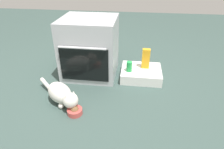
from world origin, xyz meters
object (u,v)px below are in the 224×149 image
at_px(pantry_cabinet, 141,73).
at_px(soda_can, 129,67).
at_px(cat, 62,94).
at_px(oven, 90,47).
at_px(juice_carton, 146,59).
at_px(food_bowl, 75,111).

xyz_separation_m(pantry_cabinet, soda_can, (-0.15, -0.07, 0.12)).
bearing_deg(pantry_cabinet, soda_can, -155.11).
bearing_deg(cat, oven, 116.36).
height_order(oven, soda_can, oven).
relative_size(pantry_cabinet, juice_carton, 1.98).
relative_size(oven, food_bowl, 4.91).
distance_m(pantry_cabinet, juice_carton, 0.19).
xyz_separation_m(pantry_cabinet, juice_carton, (0.04, 0.05, 0.18)).
bearing_deg(cat, food_bowl, -0.00).
bearing_deg(food_bowl, juice_carton, 50.69).
bearing_deg(food_bowl, soda_can, 55.73).
bearing_deg(oven, pantry_cabinet, -3.56).
relative_size(cat, soda_can, 4.59).
height_order(food_bowl, soda_can, soda_can).
height_order(soda_can, juice_carton, juice_carton).
bearing_deg(food_bowl, pantry_cabinet, 50.84).
bearing_deg(pantry_cabinet, cat, -141.81).
height_order(pantry_cabinet, cat, cat).
distance_m(oven, food_bowl, 0.85).
relative_size(pantry_cabinet, soda_can, 3.97).
xyz_separation_m(pantry_cabinet, food_bowl, (-0.61, -0.75, -0.03)).
distance_m(oven, soda_can, 0.52).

